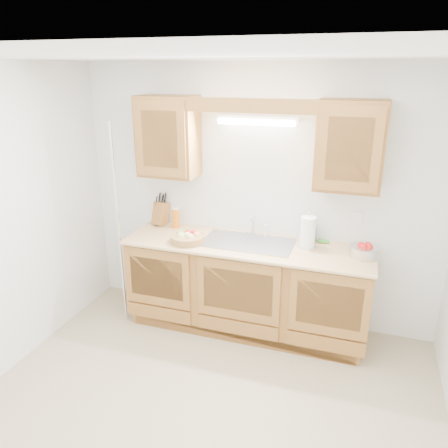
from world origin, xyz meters
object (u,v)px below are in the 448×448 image
at_px(knife_block, 161,213).
at_px(fruit_basket, 188,237).
at_px(apple_bowl, 364,251).
at_px(paper_towel, 308,233).

bearing_deg(knife_block, fruit_basket, -26.06).
bearing_deg(apple_bowl, fruit_basket, -174.05).
bearing_deg(knife_block, apple_bowl, 7.34).
relative_size(fruit_basket, knife_block, 1.21).
bearing_deg(paper_towel, apple_bowl, -6.26).
height_order(fruit_basket, knife_block, knife_block).
distance_m(knife_block, paper_towel, 1.54).
xyz_separation_m(fruit_basket, paper_towel, (1.08, 0.22, 0.10)).
xyz_separation_m(fruit_basket, apple_bowl, (1.57, 0.16, 0.01)).
bearing_deg(apple_bowl, paper_towel, 173.74).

